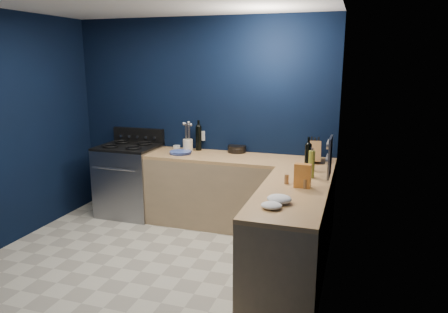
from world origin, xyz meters
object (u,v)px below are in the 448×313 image
at_px(utensil_crock, 188,145).
at_px(crouton_bag, 303,176).
at_px(knife_block, 314,152).
at_px(gas_range, 130,181).
at_px(plate_stack, 180,152).

distance_m(utensil_crock, crouton_bag, 1.99).
height_order(knife_block, crouton_bag, knife_block).
xyz_separation_m(gas_range, knife_block, (2.43, 0.05, 0.56)).
bearing_deg(crouton_bag, knife_block, 91.80).
bearing_deg(utensil_crock, plate_stack, -100.93).
height_order(utensil_crock, crouton_bag, crouton_bag).
xyz_separation_m(plate_stack, knife_block, (1.66, 0.08, 0.10)).
height_order(plate_stack, crouton_bag, crouton_bag).
relative_size(gas_range, plate_stack, 3.40).
bearing_deg(crouton_bag, gas_range, 159.33).
relative_size(plate_stack, crouton_bag, 1.20).
bearing_deg(knife_block, utensil_crock, 166.46).
bearing_deg(crouton_bag, plate_stack, 151.43).
relative_size(plate_stack, utensil_crock, 1.71).
bearing_deg(plate_stack, utensil_crock, 79.07).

